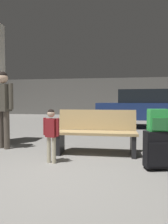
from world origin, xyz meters
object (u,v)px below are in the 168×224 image
at_px(adult, 3,101).
at_px(bench, 96,132).
at_px(backpack_bright, 158,120).
at_px(child, 51,130).
at_px(parked_car_near, 148,107).
at_px(suitcase, 157,149).

bearing_deg(adult, bench, -4.23).
distance_m(backpack_bright, child, 1.74).
height_order(bench, child, child).
distance_m(backpack_bright, parked_car_near, 5.28).
relative_size(bench, child, 1.73).
relative_size(backpack_bright, adult, 0.20).
xyz_separation_m(bench, parked_car_near, (1.67, 4.44, 0.36)).
distance_m(bench, backpack_bright, 1.34).
xyz_separation_m(child, adult, (-1.39, 0.87, 0.49)).
bearing_deg(child, adult, 148.11).
bearing_deg(child, suitcase, -2.90).
distance_m(suitcase, backpack_bright, 0.45).
bearing_deg(backpack_bright, child, 177.09).
distance_m(bench, child, 1.01).
bearing_deg(backpack_bright, parked_car_near, 82.93).
bearing_deg(bench, adult, 175.77).
bearing_deg(adult, child, -31.89).
bearing_deg(adult, parked_car_near, 48.69).
bearing_deg(suitcase, backpack_bright, -113.01).
relative_size(suitcase, backpack_bright, 1.78).
relative_size(bench, adult, 0.94).
distance_m(backpack_bright, adult, 3.27).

